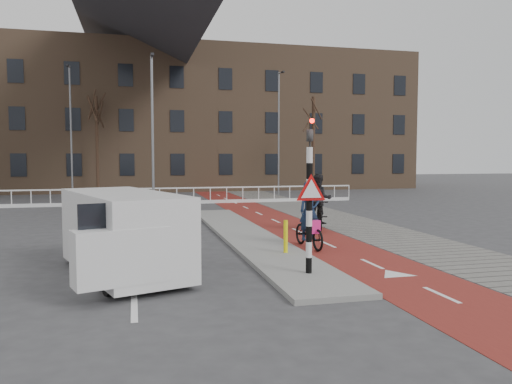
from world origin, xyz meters
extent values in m
plane|color=#38383A|center=(0.00, 0.00, 0.00)|extent=(120.00, 120.00, 0.00)
cube|color=maroon|center=(1.50, 10.00, 0.01)|extent=(2.50, 60.00, 0.01)
cube|color=slate|center=(4.30, 10.00, 0.01)|extent=(3.00, 60.00, 0.01)
cube|color=gray|center=(-0.70, 4.00, 0.06)|extent=(1.80, 16.00, 0.12)
cylinder|color=black|center=(-0.60, -2.00, 1.56)|extent=(0.14, 0.14, 2.88)
imported|color=black|center=(-0.60, -2.00, 3.40)|extent=(0.13, 0.16, 0.80)
cylinder|color=#FF0C05|center=(-0.60, -2.14, 3.58)|extent=(0.11, 0.02, 0.11)
cylinder|color=yellow|center=(-0.39, 0.47, 0.57)|extent=(0.12, 0.12, 0.91)
imported|color=black|center=(0.72, 1.60, 0.52)|extent=(0.83, 2.00, 1.03)
imported|color=#152440|center=(0.72, 1.60, 1.14)|extent=(0.68, 0.48, 1.78)
cube|color=#F42288|center=(0.67, 1.05, 0.72)|extent=(0.33, 0.23, 0.39)
imported|color=black|center=(2.30, 4.88, 0.61)|extent=(1.11, 2.09, 1.21)
imported|color=black|center=(2.30, 4.88, 1.20)|extent=(1.09, 0.95, 1.90)
cube|color=silver|center=(-4.73, -0.69, 1.04)|extent=(3.17, 4.88, 1.81)
cube|color=#1D853D|center=(-5.65, -0.69, 0.94)|extent=(0.94, 2.76, 0.55)
cube|color=#1D853D|center=(-3.81, -0.69, 0.94)|extent=(0.94, 2.76, 0.55)
cube|color=black|center=(-4.73, -2.61, 1.44)|extent=(1.56, 0.57, 0.90)
cylinder|color=black|center=(-4.97, -2.40, 0.32)|extent=(0.42, 0.67, 0.64)
cylinder|color=black|center=(-3.51, -1.91, 0.32)|extent=(0.42, 0.67, 0.64)
cylinder|color=black|center=(-5.95, 0.52, 0.32)|extent=(0.42, 0.67, 0.64)
cylinder|color=black|center=(-4.49, 1.02, 0.32)|extent=(0.42, 0.67, 0.64)
cube|color=silver|center=(-5.00, 17.00, 0.95)|extent=(28.00, 0.08, 0.08)
cube|color=silver|center=(-5.00, 17.00, 0.10)|extent=(28.00, 0.10, 0.20)
cube|color=#7F6047|center=(-3.00, 32.00, 6.00)|extent=(46.00, 10.00, 12.00)
cylinder|color=#322016|center=(-7.03, 25.80, 3.60)|extent=(0.23, 0.23, 7.20)
cylinder|color=#322016|center=(8.90, 23.34, 3.68)|extent=(0.26, 0.26, 7.35)
cylinder|color=slate|center=(-3.57, 11.16, 3.72)|extent=(0.12, 0.12, 7.45)
cylinder|color=slate|center=(-8.36, 21.81, 4.32)|extent=(0.12, 0.12, 8.64)
cylinder|color=slate|center=(5.77, 22.09, 4.43)|extent=(0.12, 0.12, 8.85)
camera|label=1|loc=(-4.48, -12.67, 2.77)|focal=35.00mm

